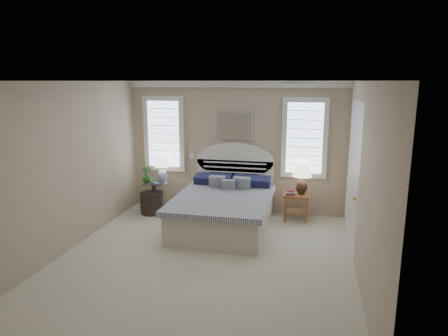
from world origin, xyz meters
The scene contains 21 objects.
floor centered at (0.00, 0.00, 0.00)m, with size 4.50×5.00×0.01m, color beige.
ceiling centered at (0.00, 0.00, 2.70)m, with size 4.50×5.00×0.01m, color white.
wall_back centered at (0.00, 2.50, 1.35)m, with size 4.50×0.02×2.70m, color #C4AD93.
wall_left centered at (-2.25, 0.00, 1.35)m, with size 0.02×5.00×2.70m, color #C4AD93.
wall_right centered at (2.25, 0.00, 1.35)m, with size 0.02×5.00×2.70m, color #C4AD93.
crown_molding centered at (0.00, 2.46, 2.64)m, with size 4.50×0.08×0.12m, color white.
hvac_vent centered at (1.20, 0.80, 2.68)m, with size 0.30×0.20×0.02m, color #B2B2B2.
switch_plate centered at (-0.95, 2.48, 1.15)m, with size 0.08×0.01×0.12m, color white.
window_left centered at (-1.55, 2.48, 1.60)m, with size 0.90×0.06×1.60m, color #C6DEFB.
window_right centered at (1.40, 2.48, 1.60)m, with size 0.90×0.06×1.60m, color #C6DEFB.
painting centered at (0.00, 2.46, 1.82)m, with size 0.74×0.04×0.58m, color silver.
closet_door centered at (2.23, 1.20, 1.20)m, with size 0.02×1.80×2.40m, color silver.
bed centered at (0.00, 1.46, 0.39)m, with size 1.72×2.28×1.47m.
side_table_left centered at (-1.65, 2.05, 0.39)m, with size 0.56×0.56×0.63m.
nightstand_right centered at (1.30, 2.15, 0.39)m, with size 0.50×0.40×0.53m.
floor_pot centered at (-1.65, 1.92, 0.22)m, with size 0.48×0.48×0.44m, color black.
lamp_left centered at (-1.51, 2.18, 0.97)m, with size 0.36×0.36×0.56m.
lamp_right centered at (1.39, 2.20, 0.90)m, with size 0.48×0.48×0.61m.
potted_plant centered at (-1.79, 2.01, 0.80)m, with size 0.19×0.19×0.35m, color #31692A.
books_left centered at (-1.50, 1.83, 0.66)m, with size 0.23×0.21×0.05m.
books_right centered at (1.18, 2.07, 0.57)m, with size 0.18×0.14×0.09m.
Camera 1 is at (1.55, -5.53, 2.69)m, focal length 32.00 mm.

